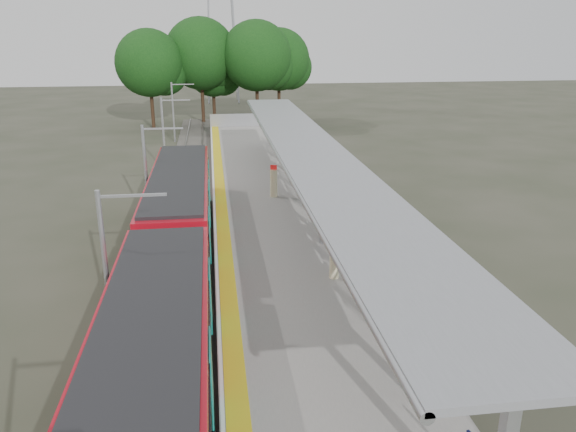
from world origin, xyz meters
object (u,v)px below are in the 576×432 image
object	(u,v)px
bench_far	(277,139)
info_pillar_far	(274,183)
info_pillar_near	(334,261)
bench_mid	(345,233)
train	(171,265)
litter_bin	(325,231)

from	to	relation	value
bench_far	info_pillar_far	bearing A→B (deg)	-74.50
info_pillar_near	bench_mid	bearing A→B (deg)	65.90
bench_mid	info_pillar_near	bearing A→B (deg)	-123.35
info_pillar_near	info_pillar_far	xyz separation A→B (m)	(-1.04, 11.04, 0.09)
info_pillar_near	train	bearing A→B (deg)	-179.87
train	info_pillar_far	distance (m)	12.47
train	litter_bin	distance (m)	7.54
bench_far	litter_bin	world-z (taller)	bench_far
litter_bin	info_pillar_near	bearing A→B (deg)	-95.68
info_pillar_far	litter_bin	size ratio (longest dim) A/B	1.77
bench_far	info_pillar_far	distance (m)	14.25
bench_mid	litter_bin	size ratio (longest dim) A/B	1.72
info_pillar_near	info_pillar_far	size ratio (longest dim) A/B	0.88
train	bench_far	distance (m)	26.47
bench_far	info_pillar_near	xyz separation A→B (m)	(-0.80, -25.17, 0.10)
train	bench_mid	distance (m)	7.95
bench_mid	litter_bin	world-z (taller)	bench_mid
bench_mid	info_pillar_far	size ratio (longest dim) A/B	0.97
train	info_pillar_far	size ratio (longest dim) A/B	15.26
bench_far	info_pillar_near	distance (m)	25.19
bench_far	info_pillar_near	world-z (taller)	info_pillar_near
bench_far	info_pillar_near	bearing A→B (deg)	-68.89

